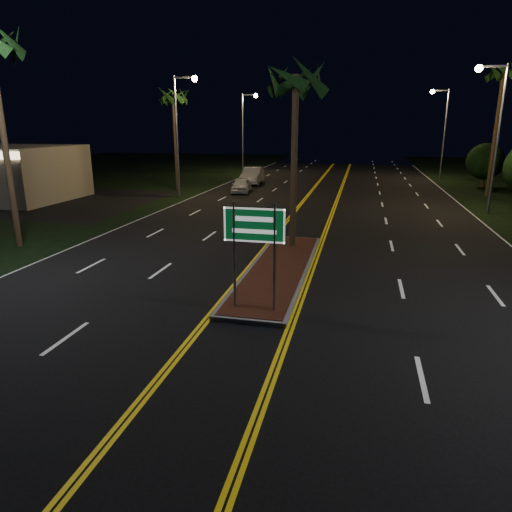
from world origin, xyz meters
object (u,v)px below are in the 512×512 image
(palm_median, at_px, (296,80))
(streetlight_right_far, at_px, (442,124))
(streetlight_left_mid, at_px, (181,123))
(shrub_far, at_px, (485,161))
(median_island, at_px, (279,269))
(car_far, at_px, (252,174))
(palm_right_far, at_px, (503,74))
(highway_sign, at_px, (254,235))
(streetlight_left_far, at_px, (246,124))
(streetlight_right_mid, at_px, (493,122))
(palm_left_far, at_px, (173,97))
(car_near, at_px, (241,184))

(palm_median, bearing_deg, streetlight_right_far, 71.38)
(streetlight_left_mid, bearing_deg, shrub_far, 26.18)
(median_island, height_order, car_far, car_far)
(streetlight_right_far, distance_m, shrub_far, 7.56)
(streetlight_right_far, bearing_deg, palm_right_far, -79.67)
(highway_sign, relative_size, shrub_far, 0.81)
(highway_sign, bearing_deg, streetlight_left_far, 104.44)
(palm_right_far, bearing_deg, streetlight_left_far, 149.12)
(streetlight_right_mid, height_order, palm_left_far, streetlight_right_mid)
(palm_median, bearing_deg, highway_sign, -90.00)
(median_island, relative_size, shrub_far, 2.59)
(streetlight_left_mid, height_order, palm_right_far, palm_right_far)
(palm_right_far, bearing_deg, palm_median, -123.28)
(streetlight_left_far, distance_m, car_far, 11.83)
(streetlight_left_far, relative_size, palm_right_far, 0.87)
(car_far, bearing_deg, shrub_far, 2.44)
(streetlight_right_mid, distance_m, car_near, 19.06)
(streetlight_right_far, bearing_deg, car_far, -155.12)
(streetlight_left_mid, bearing_deg, highway_sign, -63.41)
(shrub_far, bearing_deg, palm_left_far, -163.26)
(streetlight_left_far, height_order, car_near, streetlight_left_far)
(median_island, bearing_deg, palm_left_far, 121.36)
(median_island, distance_m, streetlight_left_mid, 20.80)
(shrub_far, height_order, car_near, shrub_far)
(streetlight_right_far, relative_size, palm_median, 1.08)
(car_near, relative_size, car_far, 0.77)
(streetlight_left_far, bearing_deg, streetlight_left_mid, -90.00)
(median_island, height_order, palm_median, palm_median)
(streetlight_right_mid, height_order, car_near, streetlight_right_mid)
(streetlight_left_mid, bearing_deg, streetlight_right_far, 40.30)
(streetlight_right_far, distance_m, car_near, 23.17)
(highway_sign, distance_m, streetlight_left_far, 42.67)
(palm_median, relative_size, shrub_far, 2.10)
(car_near, bearing_deg, streetlight_left_far, 96.93)
(shrub_far, distance_m, car_far, 21.35)
(median_island, xyz_separation_m, car_near, (-6.90, 20.66, 0.63))
(median_island, bearing_deg, streetlight_left_far, 106.00)
(streetlight_right_far, bearing_deg, palm_median, -108.62)
(car_far, bearing_deg, palm_right_far, -14.15)
(palm_right_far, distance_m, car_far, 22.09)
(streetlight_left_mid, relative_size, streetlight_right_far, 1.00)
(streetlight_left_far, distance_m, streetlight_right_far, 21.32)
(median_island, distance_m, streetlight_right_far, 37.00)
(streetlight_left_mid, height_order, palm_median, streetlight_left_mid)
(streetlight_right_mid, xyz_separation_m, palm_left_far, (-23.41, 6.00, 2.09))
(streetlight_left_mid, bearing_deg, palm_median, -51.83)
(streetlight_right_far, height_order, car_near, streetlight_right_far)
(streetlight_right_far, xyz_separation_m, shrub_far, (3.19, -6.00, -3.32))
(streetlight_left_far, bearing_deg, palm_left_far, -97.78)
(streetlight_right_far, height_order, palm_right_far, palm_right_far)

